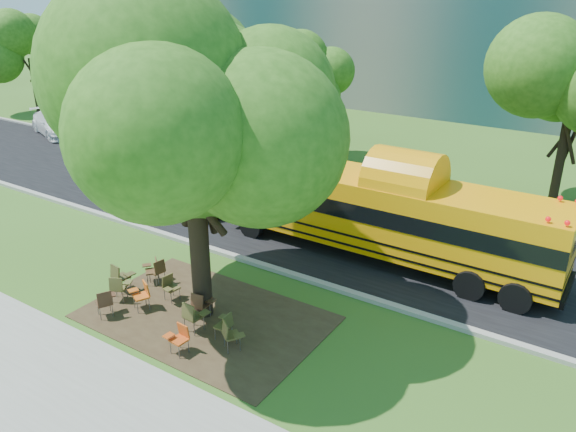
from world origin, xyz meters
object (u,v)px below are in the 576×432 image
Objects in this scene: black_car at (196,193)px; pedestrian_b at (147,122)px; chair_4 at (193,315)px; bg_car_silver at (143,141)px; bg_car_red at (205,156)px; chair_7 at (230,334)px; chair_2 at (105,301)px; chair_3 at (142,293)px; chair_9 at (153,268)px; school_bus at (399,216)px; chair_0 at (119,286)px; pedestrian_a at (147,128)px; chair_8 at (158,269)px; bg_car_white at (56,123)px; chair_1 at (120,275)px; main_tree at (190,115)px; chair_5 at (179,336)px; chair_6 at (225,324)px; chair_10 at (170,286)px; chair_11 at (201,303)px.

black_car is 13.33m from pedestrian_b.
chair_4 is 0.23× the size of bg_car_silver.
bg_car_red is 2.59× the size of pedestrian_b.
bg_car_red is at bearing 168.56° from chair_7.
chair_2 is 0.49× the size of pedestrian_b.
black_car reaches higher than chair_3.
chair_3 is 1.59m from chair_9.
school_bus is 9.50m from chair_0.
chair_3 is 19.37m from pedestrian_a.
bg_car_red is (-6.91, 10.31, 0.12)m from chair_8.
bg_car_white is 6.68m from pedestrian_a.
bg_car_white reaches higher than bg_car_silver.
chair_7 is 0.98× the size of chair_9.
chair_0 is 0.93× the size of chair_1.
chair_5 is at bearing -67.35° from main_tree.
main_tree reaches higher than chair_6.
bg_car_silver is at bearing -1.77° from chair_9.
chair_0 is 0.98× the size of chair_3.
chair_10 is 13.48m from bg_car_red.
main_tree is at bearing 97.16° from chair_10.
chair_3 is 1.03× the size of chair_8.
chair_6 is 0.97× the size of chair_8.
black_car is (-9.27, -0.10, -1.01)m from school_bus.
chair_4 is 19.00m from bg_car_silver.
chair_1 is at bearing 105.20° from chair_9.
chair_4 is 0.19× the size of bg_car_white.
chair_3 is (-5.09, -7.17, -1.13)m from school_bus.
chair_11 is at bearing -59.97° from main_tree.
pedestrian_b is at bearing 46.80° from bg_car_silver.
chair_3 is 1.55m from chair_8.
bg_car_red is at bearing -16.36° from chair_9.
chair_6 is 10.04m from black_car.
black_car is at bearing 172.02° from chair_7.
school_bus is 7.42m from chair_6.
main_tree reaches higher than pedestrian_b.
main_tree is 8.40m from school_bus.
black_car reaches higher than chair_4.
chair_1 is 16.14m from bg_car_silver.
chair_2 is 0.48× the size of pedestrian_a.
pedestrian_a is at bearing 70.52° from chair_2.
school_bus reaches higher than bg_car_red.
chair_3 is 1.07× the size of chair_5.
bg_car_white is at bearing 85.17° from chair_2.
chair_0 is 0.99× the size of chair_11.
chair_1 is 3.50m from chair_4.
chair_1 is 0.99× the size of chair_4.
chair_2 is at bearing -102.89° from bg_car_white.
main_tree is at bearing -137.20° from bg_car_red.
bg_car_silver reaches higher than bg_car_red.
chair_2 reaches higher than chair_5.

